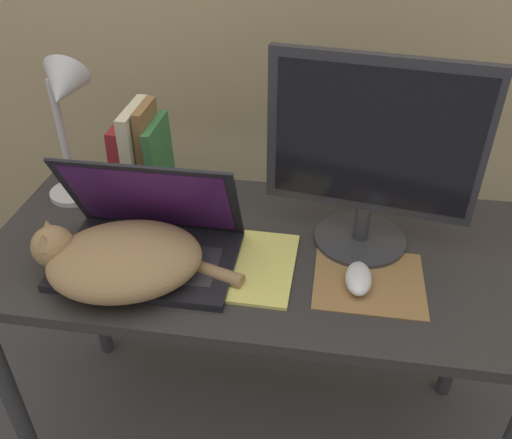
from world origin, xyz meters
TOP-DOWN VIEW (x-y plane):
  - desk at (0.00, 0.29)m, footprint 1.27×0.59m
  - laptop at (-0.24, 0.22)m, footprint 0.40×0.26m
  - cat at (-0.27, 0.14)m, footprint 0.45×0.34m
  - external_monitor at (0.23, 0.36)m, footprint 0.46×0.22m
  - mousepad at (0.25, 0.21)m, footprint 0.24×0.21m
  - computer_mouse at (0.23, 0.19)m, footprint 0.06×0.10m
  - book_row at (-0.33, 0.48)m, footprint 0.13×0.17m
  - desk_lamp at (-0.48, 0.42)m, footprint 0.17×0.17m
  - notepad at (0.01, 0.22)m, footprint 0.17×0.25m

SIDE VIEW (x-z plane):
  - desk at x=0.00m, z-range 0.27..1.00m
  - mousepad at x=0.25m, z-range 0.73..0.73m
  - notepad at x=0.01m, z-range 0.73..0.73m
  - computer_mouse at x=0.23m, z-range 0.73..0.77m
  - laptop at x=-0.24m, z-range 0.65..0.90m
  - cat at x=-0.27m, z-range 0.72..0.85m
  - book_row at x=-0.33m, z-range 0.71..0.97m
  - external_monitor at x=0.23m, z-range 0.73..1.18m
  - desk_lamp at x=-0.48m, z-range 0.79..1.18m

